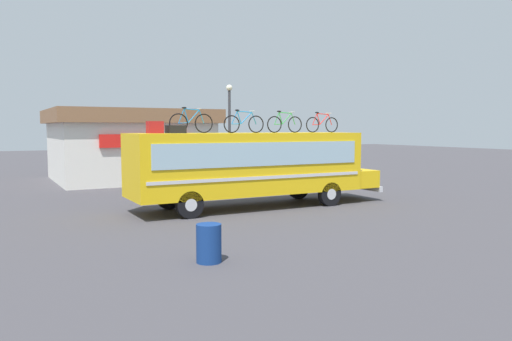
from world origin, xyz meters
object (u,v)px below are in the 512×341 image
object	(u,v)px
luggage_bag_2	(176,129)
rooftop_bicycle_3	(285,124)
bus	(252,164)
street_lamp	(229,126)
luggage_bag_1	(155,127)
rooftop_bicycle_2	(244,123)
trash_bin	(209,243)
rooftop_bicycle_1	(191,122)
rooftop_bicycle_4	(322,124)

from	to	relation	value
luggage_bag_2	rooftop_bicycle_3	size ratio (longest dim) A/B	0.40
bus	street_lamp	xyz separation A→B (m)	(1.95, 6.17, 1.52)
bus	luggage_bag_1	distance (m)	4.16
rooftop_bicycle_3	rooftop_bicycle_2	bearing A→B (deg)	-176.94
bus	trash_bin	world-z (taller)	bus
bus	rooftop_bicycle_2	world-z (taller)	rooftop_bicycle_2
rooftop_bicycle_1	rooftop_bicycle_4	size ratio (longest dim) A/B	1.06
bus	trash_bin	bearing A→B (deg)	-124.88
rooftop_bicycle_1	luggage_bag_2	bearing A→B (deg)	-170.49
rooftop_bicycle_4	trash_bin	size ratio (longest dim) A/B	1.81
bus	luggage_bag_2	distance (m)	3.38
bus	rooftop_bicycle_4	size ratio (longest dim) A/B	6.41
rooftop_bicycle_3	trash_bin	bearing A→B (deg)	-132.77
luggage_bag_2	street_lamp	distance (m)	7.79
rooftop_bicycle_2	street_lamp	size ratio (longest dim) A/B	0.32
luggage_bag_1	rooftop_bicycle_1	size ratio (longest dim) A/B	0.31
bus	street_lamp	world-z (taller)	street_lamp
luggage_bag_2	trash_bin	distance (m)	7.72
rooftop_bicycle_1	street_lamp	xyz separation A→B (m)	(4.37, 5.84, -0.13)
rooftop_bicycle_3	street_lamp	distance (m)	6.27
luggage_bag_1	rooftop_bicycle_3	bearing A→B (deg)	-2.09
rooftop_bicycle_1	rooftop_bicycle_4	bearing A→B (deg)	-3.28
rooftop_bicycle_1	rooftop_bicycle_4	xyz separation A→B (m)	(5.82, -0.33, -0.04)
trash_bin	street_lamp	bearing A→B (deg)	62.69
luggage_bag_1	street_lamp	xyz separation A→B (m)	(5.85, 6.06, 0.06)
luggage_bag_2	trash_bin	xyz separation A→B (m)	(-1.69, -7.05, -2.67)
luggage_bag_2	rooftop_bicycle_1	xyz separation A→B (m)	(0.66, 0.11, 0.26)
rooftop_bicycle_3	rooftop_bicycle_4	distance (m)	1.93
rooftop_bicycle_3	trash_bin	world-z (taller)	rooftop_bicycle_3
rooftop_bicycle_1	rooftop_bicycle_4	distance (m)	5.83
rooftop_bicycle_1	rooftop_bicycle_3	distance (m)	3.92
street_lamp	luggage_bag_2	bearing A→B (deg)	-130.18
rooftop_bicycle_3	street_lamp	world-z (taller)	street_lamp
bus	trash_bin	size ratio (longest dim) A/B	11.62
trash_bin	street_lamp	size ratio (longest dim) A/B	0.17
bus	rooftop_bicycle_4	world-z (taller)	rooftop_bicycle_4
luggage_bag_2	luggage_bag_1	bearing A→B (deg)	-172.68
luggage_bag_1	rooftop_bicycle_2	bearing A→B (deg)	-4.94
rooftop_bicycle_1	trash_bin	world-z (taller)	rooftop_bicycle_1
luggage_bag_1	rooftop_bicycle_3	distance (m)	5.38
luggage_bag_2	rooftop_bicycle_1	world-z (taller)	rooftop_bicycle_1
luggage_bag_2	rooftop_bicycle_4	xyz separation A→B (m)	(6.48, -0.22, 0.22)
rooftop_bicycle_2	trash_bin	size ratio (longest dim) A/B	1.91
bus	rooftop_bicycle_4	bearing A→B (deg)	-0.15
bus	rooftop_bicycle_4	xyz separation A→B (m)	(3.41, -0.01, 1.61)
luggage_bag_1	trash_bin	xyz separation A→B (m)	(-0.87, -6.94, -2.74)
luggage_bag_1	rooftop_bicycle_3	world-z (taller)	rooftop_bicycle_3
luggage_bag_1	luggage_bag_2	size ratio (longest dim) A/B	0.82
luggage_bag_1	trash_bin	world-z (taller)	luggage_bag_1
rooftop_bicycle_1	rooftop_bicycle_2	bearing A→B (deg)	-14.59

